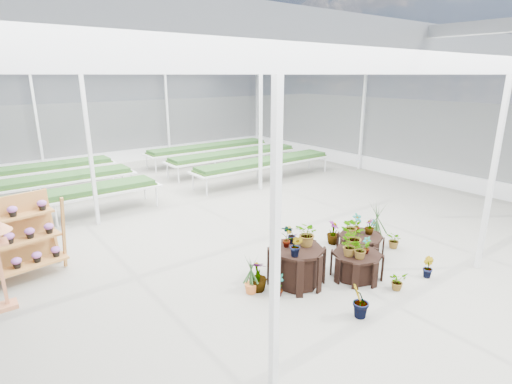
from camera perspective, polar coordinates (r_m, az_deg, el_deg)
ground_plane at (r=10.43m, az=1.12°, el=-7.28°), size 24.00×24.00×0.00m
greenhouse_shell at (r=9.75m, az=1.19°, el=4.91°), size 18.00×24.00×4.50m
steel_frame at (r=9.75m, az=1.19°, el=4.91°), size 18.00×24.00×4.50m
nursery_benches at (r=16.28m, az=-14.81°, el=2.47°), size 16.00×7.00×0.84m
plinth_tall at (r=8.44m, az=5.76°, el=-10.42°), size 1.34×1.34×0.79m
plinth_mid at (r=8.94m, az=14.15°, el=-10.10°), size 1.19×1.19×0.56m
plinth_low at (r=10.06m, az=14.64°, el=-7.29°), size 1.28×1.28×0.48m
shelf_rack at (r=9.82m, az=-30.68°, el=-5.79°), size 1.75×1.10×1.74m
bird_table at (r=8.70m, az=-32.76°, el=-8.62°), size 0.52×0.52×1.80m
nursery_plants at (r=9.06m, az=11.23°, el=-7.43°), size 4.75×3.07×1.33m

